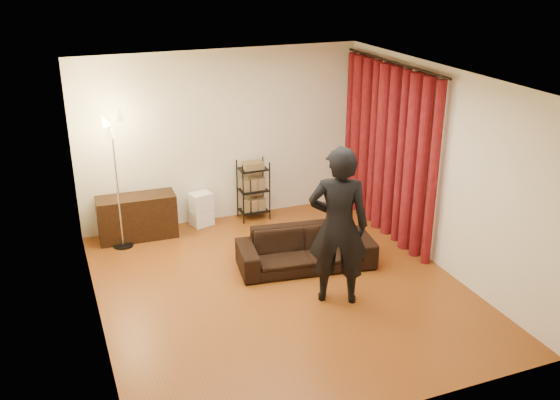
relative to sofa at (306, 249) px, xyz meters
name	(u,v)px	position (x,y,z in m)	size (l,w,h in m)	color
floor	(281,288)	(-0.53, -0.44, -0.27)	(5.00, 5.00, 0.00)	#8F4010
ceiling	(282,79)	(-0.53, -0.44, 2.43)	(5.00, 5.00, 0.00)	white
wall_back	(222,137)	(-0.53, 2.06, 1.08)	(5.00, 5.00, 0.00)	#EFE8CB
wall_front	(388,287)	(-0.53, -2.94, 1.08)	(5.00, 5.00, 0.00)	#EFE8CB
wall_left	(89,218)	(-2.78, -0.44, 1.08)	(5.00, 5.00, 0.00)	#EFE8CB
wall_right	(438,168)	(1.72, -0.44, 1.08)	(5.00, 5.00, 0.00)	#EFE8CB
curtain_rod	(394,62)	(1.62, 0.69, 2.31)	(0.04, 0.04, 2.65)	black
curtain	(387,151)	(1.60, 0.69, 1.01)	(0.22, 2.65, 2.55)	maroon
sofa	(306,249)	(0.00, 0.00, 0.00)	(1.84, 0.72, 0.54)	black
person	(338,226)	(0.00, -0.92, 0.73)	(0.73, 0.48, 1.99)	black
media_cabinet	(137,217)	(-1.98, 1.78, 0.07)	(1.15, 0.43, 0.67)	black
storage_boxes	(202,209)	(-0.97, 1.87, 0.00)	(0.33, 0.26, 0.54)	white
wire_shelf	(253,190)	(-0.11, 1.84, 0.22)	(0.44, 0.31, 0.97)	black
floor_lamp	(117,183)	(-2.24, 1.57, 0.72)	(0.36, 0.36, 1.98)	silver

